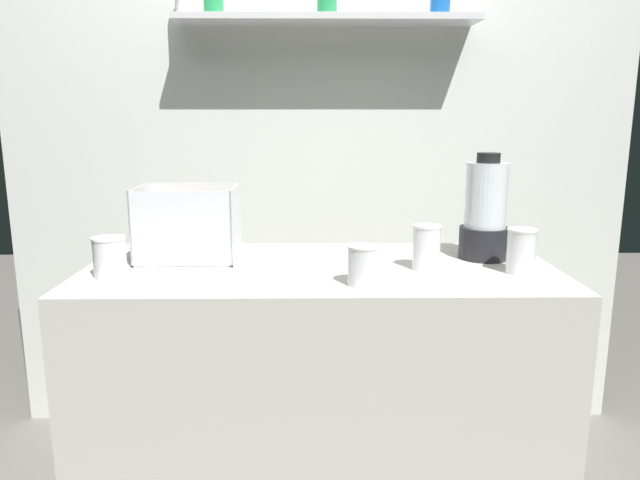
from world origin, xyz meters
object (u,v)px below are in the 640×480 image
(juice_cup_carrot_left, at_px, (362,267))
(juice_cup_mango_far_left, at_px, (110,259))
(juice_cup_orange_middle, at_px, (426,250))
(juice_cup_orange_right, at_px, (521,254))
(blender_pitcher, at_px, (485,214))
(carrot_display_bin, at_px, (187,236))

(juice_cup_carrot_left, bearing_deg, juice_cup_mango_far_left, 172.61)
(juice_cup_mango_far_left, xyz_separation_m, juice_cup_carrot_left, (0.70, -0.09, -0.00))
(juice_cup_orange_middle, bearing_deg, juice_cup_orange_right, -10.28)
(blender_pitcher, xyz_separation_m, juice_cup_orange_middle, (-0.21, -0.14, -0.08))
(carrot_display_bin, bearing_deg, juice_cup_orange_right, -10.73)
(juice_cup_orange_middle, distance_m, juice_cup_orange_right, 0.27)
(juice_cup_orange_right, bearing_deg, juice_cup_mango_far_left, -178.75)
(blender_pitcher, height_order, juice_cup_carrot_left, blender_pitcher)
(juice_cup_orange_right, bearing_deg, juice_cup_carrot_left, -165.95)
(blender_pitcher, distance_m, juice_cup_mango_far_left, 1.13)
(juice_cup_carrot_left, distance_m, juice_cup_orange_middle, 0.26)
(juice_cup_mango_far_left, height_order, juice_cup_orange_middle, juice_cup_orange_middle)
(carrot_display_bin, xyz_separation_m, juice_cup_orange_right, (0.99, -0.19, -0.02))
(carrot_display_bin, xyz_separation_m, juice_cup_mango_far_left, (-0.17, -0.21, -0.02))
(carrot_display_bin, xyz_separation_m, juice_cup_orange_middle, (0.73, -0.14, -0.01))
(carrot_display_bin, relative_size, juice_cup_orange_right, 2.33)
(juice_cup_mango_far_left, bearing_deg, juice_cup_orange_right, 1.25)
(blender_pitcher, bearing_deg, juice_cup_orange_right, -73.36)
(carrot_display_bin, relative_size, juice_cup_mango_far_left, 2.67)
(carrot_display_bin, relative_size, blender_pitcher, 0.91)
(juice_cup_mango_far_left, xyz_separation_m, juice_cup_orange_right, (1.16, 0.03, 0.01))
(juice_cup_carrot_left, xyz_separation_m, juice_cup_orange_right, (0.46, 0.12, 0.01))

